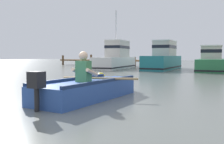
{
  "coord_description": "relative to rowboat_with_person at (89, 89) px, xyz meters",
  "views": [
    {
      "loc": [
        4.22,
        -3.89,
        1.08
      ],
      "look_at": [
        0.37,
        3.26,
        0.55
      ],
      "focal_mm": 39.8,
      "sensor_mm": 36.0,
      "label": 1
    }
  ],
  "objects": [
    {
      "name": "wooden_dock",
      "position": [
        -9.58,
        18.79,
        0.32
      ],
      "size": [
        13.2,
        1.64,
        1.22
      ],
      "color": "brown",
      "rests_on": "ground"
    },
    {
      "name": "moored_boat_white",
      "position": [
        -6.4,
        13.86,
        0.65
      ],
      "size": [
        2.63,
        6.67,
        4.95
      ],
      "color": "white",
      "rests_on": "ground"
    },
    {
      "name": "moored_boat_green",
      "position": [
        1.25,
        14.35,
        0.43
      ],
      "size": [
        2.33,
        6.55,
        1.84
      ],
      "color": "#287042",
      "rests_on": "ground"
    },
    {
      "name": "moored_boat_teal",
      "position": [
        -2.33,
        14.24,
        0.61
      ],
      "size": [
        1.99,
        6.27,
        2.32
      ],
      "color": "#1E727A",
      "rests_on": "ground"
    },
    {
      "name": "ground_plane",
      "position": [
        -0.74,
        -1.33,
        -0.25
      ],
      "size": [
        120.0,
        120.0,
        0.0
      ],
      "primitive_type": "plane",
      "color": "slate"
    },
    {
      "name": "rowboat_with_person",
      "position": [
        0.0,
        0.0,
        0.0
      ],
      "size": [
        1.94,
        3.71,
        1.19
      ],
      "color": "#2D519E",
      "rests_on": "ground"
    },
    {
      "name": "mooring_buoy",
      "position": [
        -2.02,
        3.96,
        -0.07
      ],
      "size": [
        0.36,
        0.36,
        0.36
      ],
      "primitive_type": "sphere",
      "color": "yellow",
      "rests_on": "ground"
    }
  ]
}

